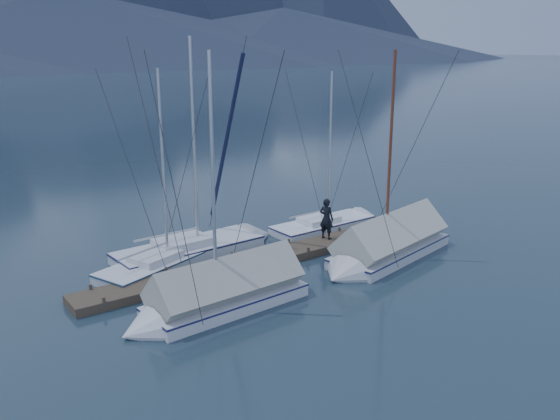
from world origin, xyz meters
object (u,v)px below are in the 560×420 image
object	(u,v)px
sailboat_covered_near	(383,249)
person	(326,219)
sailboat_open_left	(176,258)
sailboat_covered_far	(213,299)
sailboat_open_mid	(208,246)
sailboat_open_right	(335,223)

from	to	relation	value
sailboat_covered_near	person	xyz separation A→B (m)	(-0.83, 2.84, 0.80)
sailboat_open_left	sailboat_covered_far	size ratio (longest dim) A/B	0.92
sailboat_covered_far	sailboat_open_mid	bearing A→B (deg)	62.66
sailboat_open_mid	person	bearing A→B (deg)	-28.85
sailboat_open_mid	person	xyz separation A→B (m)	(4.72, -2.60, 1.11)
sailboat_open_left	sailboat_covered_near	world-z (taller)	sailboat_covered_near
sailboat_open_left	sailboat_covered_near	xyz separation A→B (m)	(7.41, -4.93, 0.33)
sailboat_open_right	sailboat_covered_near	size ratio (longest dim) A/B	0.88
sailboat_covered_near	person	bearing A→B (deg)	106.21
sailboat_open_left	person	distance (m)	6.99
sailboat_open_mid	sailboat_covered_near	bearing A→B (deg)	-44.46
sailboat_covered_near	sailboat_open_right	bearing A→B (deg)	73.03
sailboat_open_left	person	size ratio (longest dim) A/B	4.68
person	sailboat_open_right	bearing A→B (deg)	-69.98
sailboat_open_right	sailboat_covered_near	world-z (taller)	sailboat_covered_near
sailboat_open_mid	sailboat_open_left	bearing A→B (deg)	-164.59
sailboat_open_right	person	world-z (taller)	sailboat_open_right
sailboat_open_left	sailboat_open_right	world-z (taller)	sailboat_open_left
sailboat_covered_near	sailboat_open_mid	bearing A→B (deg)	135.54
sailboat_open_right	person	size ratio (longest dim) A/B	4.49
sailboat_open_right	person	bearing A→B (deg)	-138.32
sailboat_open_left	person	bearing A→B (deg)	-17.60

